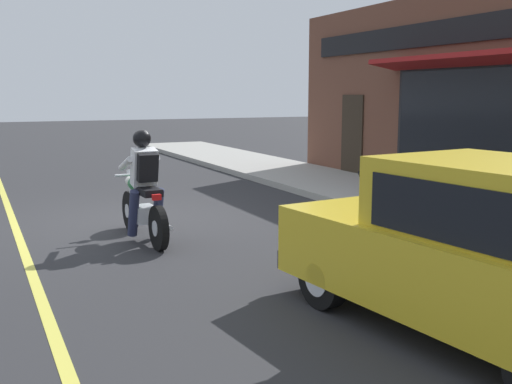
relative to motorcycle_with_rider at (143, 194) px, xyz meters
name	(u,v)px	position (x,y,z in m)	size (l,w,h in m)	color
ground_plane	(130,221)	(0.14, 1.42, -0.68)	(80.00, 80.00, 0.00)	#2B2B2D
sidewalk_curb	(305,177)	(5.28, 4.42, -0.61)	(2.60, 22.00, 0.14)	#9E9B93
lane_stripe	(6,200)	(-1.66, 4.42, -0.67)	(0.12, 19.80, 0.01)	#D1C64C
storefront_building	(439,94)	(6.81, 1.47, 1.43)	(1.25, 10.02, 4.20)	brown
motorcycle_with_rider	(143,194)	(0.00, 0.00, 0.00)	(0.56, 2.02, 1.62)	black
car_hatchback	(480,252)	(1.71, -4.74, 0.09)	(2.03, 3.93, 1.57)	black
trash_bin	(459,178)	(5.59, -0.48, -0.04)	(0.56, 0.56, 0.98)	#23512D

